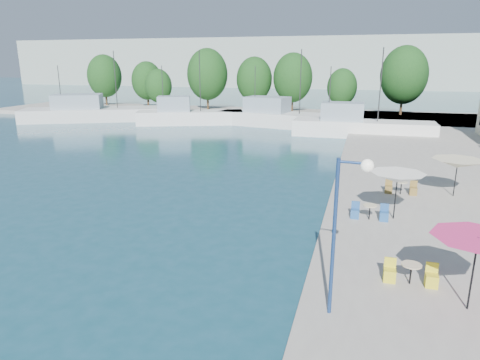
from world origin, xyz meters
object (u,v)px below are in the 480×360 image
(trawler_01, at_px, (98,113))
(umbrella_cream, at_px, (458,163))
(umbrella_pink, at_px, (477,245))
(trawler_03, at_px, (283,118))
(umbrella_white, at_px, (397,178))
(street_lamp, at_px, (347,210))
(trawler_04, at_px, (359,127))
(trawler_02, at_px, (188,116))

(trawler_01, xyz_separation_m, umbrella_cream, (42.68, -27.62, 1.51))
(umbrella_pink, bearing_deg, trawler_03, 108.38)
(trawler_03, distance_m, umbrella_white, 36.23)
(umbrella_pink, xyz_separation_m, umbrella_white, (-1.84, 8.02, -0.07))
(trawler_01, bearing_deg, umbrella_pink, -70.69)
(trawler_01, height_order, street_lamp, trawler_01)
(umbrella_white, distance_m, street_lamp, 9.81)
(trawler_03, height_order, umbrella_pink, trawler_03)
(trawler_01, distance_m, umbrella_pink, 57.68)
(trawler_03, distance_m, umbrella_pink, 44.41)
(trawler_04, xyz_separation_m, umbrella_cream, (5.91, -23.89, 1.51))
(trawler_03, xyz_separation_m, trawler_04, (9.85, -5.24, 0.00))
(umbrella_white, bearing_deg, umbrella_pink, -77.09)
(trawler_01, distance_m, trawler_04, 36.97)
(umbrella_cream, bearing_deg, street_lamp, -111.45)
(trawler_02, xyz_separation_m, street_lamp, (22.98, -42.10, 3.02))
(umbrella_white, relative_size, street_lamp, 0.54)
(trawler_02, bearing_deg, street_lamp, -82.64)
(trawler_02, distance_m, street_lamp, 48.06)
(trawler_02, distance_m, umbrella_cream, 39.85)
(umbrella_pink, bearing_deg, umbrella_cream, 82.29)
(trawler_04, relative_size, street_lamp, 3.11)
(umbrella_pink, bearing_deg, trawler_02, 123.51)
(trawler_01, relative_size, trawler_02, 1.52)
(trawler_04, xyz_separation_m, umbrella_white, (2.31, -28.85, 1.67))
(trawler_03, distance_m, umbrella_cream, 33.15)
(umbrella_pink, relative_size, umbrella_white, 1.05)
(trawler_02, height_order, trawler_04, same)
(trawler_04, bearing_deg, trawler_01, 173.91)
(umbrella_cream, bearing_deg, trawler_01, 147.09)
(trawler_02, xyz_separation_m, trawler_04, (22.75, -3.76, -0.00))
(trawler_01, xyz_separation_m, trawler_03, (26.93, 1.51, 0.00))
(trawler_04, height_order, umbrella_cream, trawler_04)
(umbrella_pink, xyz_separation_m, umbrella_cream, (1.76, 12.98, -0.23))
(trawler_04, height_order, umbrella_pink, trawler_04)
(umbrella_white, height_order, street_lamp, street_lamp)
(trawler_01, height_order, trawler_03, same)
(trawler_01, bearing_deg, umbrella_white, -65.73)
(umbrella_white, xyz_separation_m, umbrella_cream, (3.59, 4.96, -0.16))
(street_lamp, bearing_deg, trawler_02, 124.16)
(trawler_02, bearing_deg, trawler_04, -30.64)
(trawler_01, distance_m, umbrella_cream, 50.86)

